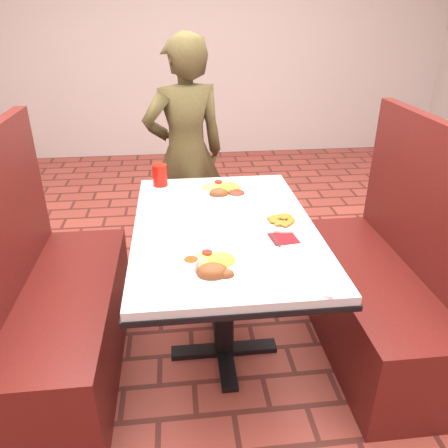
{
  "coord_description": "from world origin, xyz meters",
  "views": [
    {
      "loc": [
        -0.2,
        -1.74,
        1.62
      ],
      "look_at": [
        0.0,
        0.0,
        0.75
      ],
      "focal_mm": 35.0,
      "sensor_mm": 36.0,
      "label": 1
    }
  ],
  "objects_px": {
    "diner_person": "(186,155)",
    "red_tumbler": "(160,175)",
    "plantain_plate": "(282,221)",
    "far_dinner_plate": "(224,188)",
    "dining_table": "(224,243)",
    "booth_bench_right": "(379,290)",
    "booth_bench_left": "(57,312)",
    "near_dinner_plate": "(213,263)"
  },
  "relations": [
    {
      "from": "booth_bench_right",
      "to": "near_dinner_plate",
      "type": "distance_m",
      "value": 1.06
    },
    {
      "from": "dining_table",
      "to": "booth_bench_left",
      "type": "xyz_separation_m",
      "value": [
        -0.8,
        0.0,
        -0.32
      ]
    },
    {
      "from": "near_dinner_plate",
      "to": "far_dinner_plate",
      "type": "height_order",
      "value": "near_dinner_plate"
    },
    {
      "from": "diner_person",
      "to": "red_tumbler",
      "type": "bearing_deg",
      "value": 56.91
    },
    {
      "from": "dining_table",
      "to": "near_dinner_plate",
      "type": "relative_size",
      "value": 4.55
    },
    {
      "from": "booth_bench_left",
      "to": "booth_bench_right",
      "type": "xyz_separation_m",
      "value": [
        1.6,
        0.0,
        0.0
      ]
    },
    {
      "from": "booth_bench_right",
      "to": "diner_person",
      "type": "xyz_separation_m",
      "value": [
        -0.93,
        1.04,
        0.42
      ]
    },
    {
      "from": "booth_bench_right",
      "to": "plantain_plate",
      "type": "xyz_separation_m",
      "value": [
        -0.54,
        -0.03,
        0.43
      ]
    },
    {
      "from": "diner_person",
      "to": "dining_table",
      "type": "bearing_deg",
      "value": 80.64
    },
    {
      "from": "dining_table",
      "to": "booth_bench_right",
      "type": "xyz_separation_m",
      "value": [
        0.8,
        0.0,
        -0.32
      ]
    },
    {
      "from": "booth_bench_right",
      "to": "plantain_plate",
      "type": "height_order",
      "value": "booth_bench_right"
    },
    {
      "from": "diner_person",
      "to": "near_dinner_plate",
      "type": "xyz_separation_m",
      "value": [
        0.05,
        -1.42,
        0.03
      ]
    },
    {
      "from": "booth_bench_right",
      "to": "near_dinner_plate",
      "type": "relative_size",
      "value": 4.5
    },
    {
      "from": "far_dinner_plate",
      "to": "red_tumbler",
      "type": "height_order",
      "value": "red_tumbler"
    },
    {
      "from": "booth_bench_left",
      "to": "red_tumbler",
      "type": "height_order",
      "value": "booth_bench_left"
    },
    {
      "from": "booth_bench_left",
      "to": "booth_bench_right",
      "type": "bearing_deg",
      "value": 0.0
    },
    {
      "from": "far_dinner_plate",
      "to": "red_tumbler",
      "type": "distance_m",
      "value": 0.37
    },
    {
      "from": "dining_table",
      "to": "far_dinner_plate",
      "type": "distance_m",
      "value": 0.38
    },
    {
      "from": "booth_bench_right",
      "to": "diner_person",
      "type": "bearing_deg",
      "value": 131.83
    },
    {
      "from": "diner_person",
      "to": "plantain_plate",
      "type": "relative_size",
      "value": 7.64
    },
    {
      "from": "booth_bench_left",
      "to": "booth_bench_right",
      "type": "distance_m",
      "value": 1.6
    },
    {
      "from": "near_dinner_plate",
      "to": "red_tumbler",
      "type": "height_order",
      "value": "red_tumbler"
    },
    {
      "from": "booth_bench_right",
      "to": "red_tumbler",
      "type": "height_order",
      "value": "booth_bench_right"
    },
    {
      "from": "booth_bench_right",
      "to": "red_tumbler",
      "type": "xyz_separation_m",
      "value": [
        -1.09,
        0.51,
        0.48
      ]
    },
    {
      "from": "far_dinner_plate",
      "to": "dining_table",
      "type": "bearing_deg",
      "value": -96.33
    },
    {
      "from": "booth_bench_left",
      "to": "diner_person",
      "type": "relative_size",
      "value": 0.8
    },
    {
      "from": "near_dinner_plate",
      "to": "red_tumbler",
      "type": "bearing_deg",
      "value": 103.11
    },
    {
      "from": "near_dinner_plate",
      "to": "far_dinner_plate",
      "type": "xyz_separation_m",
      "value": [
        0.12,
        0.74,
        -0.0
      ]
    },
    {
      "from": "booth_bench_right",
      "to": "diner_person",
      "type": "distance_m",
      "value": 1.46
    },
    {
      "from": "booth_bench_right",
      "to": "plantain_plate",
      "type": "relative_size",
      "value": 6.1
    },
    {
      "from": "red_tumbler",
      "to": "plantain_plate",
      "type": "bearing_deg",
      "value": -44.37
    },
    {
      "from": "near_dinner_plate",
      "to": "plantain_plate",
      "type": "height_order",
      "value": "near_dinner_plate"
    },
    {
      "from": "booth_bench_right",
      "to": "far_dinner_plate",
      "type": "relative_size",
      "value": 4.11
    },
    {
      "from": "plantain_plate",
      "to": "red_tumbler",
      "type": "relative_size",
      "value": 1.68
    },
    {
      "from": "booth_bench_left",
      "to": "red_tumbler",
      "type": "distance_m",
      "value": 0.86
    },
    {
      "from": "dining_table",
      "to": "plantain_plate",
      "type": "distance_m",
      "value": 0.28
    },
    {
      "from": "dining_table",
      "to": "booth_bench_right",
      "type": "distance_m",
      "value": 0.86
    },
    {
      "from": "near_dinner_plate",
      "to": "far_dinner_plate",
      "type": "bearing_deg",
      "value": 80.4
    },
    {
      "from": "diner_person",
      "to": "red_tumbler",
      "type": "height_order",
      "value": "diner_person"
    },
    {
      "from": "booth_bench_right",
      "to": "far_dinner_plate",
      "type": "distance_m",
      "value": 0.95
    },
    {
      "from": "dining_table",
      "to": "red_tumbler",
      "type": "distance_m",
      "value": 0.61
    },
    {
      "from": "dining_table",
      "to": "booth_bench_right",
      "type": "relative_size",
      "value": 1.01
    }
  ]
}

